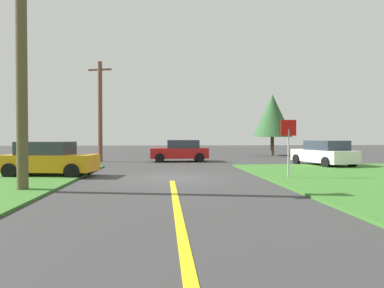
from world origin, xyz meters
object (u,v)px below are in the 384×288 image
(car_on_crossroad, at_px, (324,153))
(stop_sign, at_px, (288,138))
(utility_pole_mid, at_px, (100,110))
(oak_tree_left, at_px, (272,116))
(parked_car_near_building, at_px, (49,159))
(car_approaching_junction, at_px, (180,151))
(utility_pole_near, at_px, (22,69))

(car_on_crossroad, bearing_deg, stop_sign, 131.80)
(utility_pole_mid, relative_size, oak_tree_left, 1.22)
(parked_car_near_building, height_order, car_approaching_junction, same)
(utility_pole_mid, bearing_deg, car_on_crossroad, -18.52)
(stop_sign, bearing_deg, utility_pole_mid, -48.40)
(car_on_crossroad, height_order, utility_pole_mid, utility_pole_mid)
(stop_sign, height_order, oak_tree_left, oak_tree_left)
(oak_tree_left, bearing_deg, parked_car_near_building, -134.66)
(parked_car_near_building, relative_size, car_approaching_junction, 1.00)
(car_on_crossroad, relative_size, oak_tree_left, 0.77)
(car_on_crossroad, relative_size, utility_pole_near, 0.58)
(stop_sign, distance_m, utility_pole_near, 10.68)
(utility_pole_near, height_order, utility_pole_mid, utility_pole_near)
(parked_car_near_building, relative_size, utility_pole_mid, 0.58)
(parked_car_near_building, bearing_deg, car_on_crossroad, 24.16)
(car_approaching_junction, xyz_separation_m, utility_pole_mid, (-5.95, 0.30, 3.03))
(parked_car_near_building, bearing_deg, oak_tree_left, 53.67)
(car_on_crossroad, bearing_deg, parked_car_near_building, 94.98)
(parked_car_near_building, xyz_separation_m, utility_pole_near, (0.59, -4.26, 3.30))
(oak_tree_left, bearing_deg, utility_pole_near, -127.03)
(stop_sign, distance_m, parked_car_near_building, 10.91)
(stop_sign, distance_m, oak_tree_left, 18.96)
(car_approaching_junction, height_order, car_on_crossroad, same)
(parked_car_near_building, height_order, car_on_crossroad, same)
(stop_sign, xyz_separation_m, car_on_crossroad, (4.71, 6.17, -0.99))
(car_on_crossroad, distance_m, utility_pole_mid, 15.98)
(stop_sign, distance_m, utility_pole_mid, 15.24)
(utility_pole_mid, height_order, oak_tree_left, utility_pole_mid)
(car_approaching_junction, bearing_deg, utility_pole_near, 64.34)
(stop_sign, relative_size, utility_pole_near, 0.32)
(car_approaching_junction, distance_m, utility_pole_near, 14.94)
(stop_sign, bearing_deg, parked_car_near_building, -10.28)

